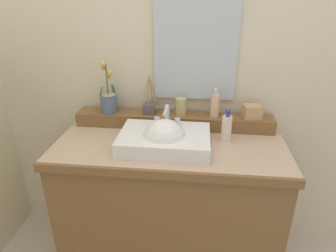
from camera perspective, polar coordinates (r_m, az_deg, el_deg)
name	(u,v)px	position (r m, az deg, el deg)	size (l,w,h in m)	color
wall_back	(177,26)	(1.81, 1.79, 18.55)	(3.00, 0.20, 2.75)	beige
vanity_cabinet	(170,204)	(1.82, 0.35, -14.65)	(1.22, 0.57, 0.82)	brown
back_ledge	(174,120)	(1.76, 1.09, 1.06)	(1.15, 0.13, 0.08)	brown
sink_basin	(164,140)	(1.53, -0.68, -2.66)	(0.46, 0.32, 0.26)	white
potted_plant	(109,100)	(1.79, -11.27, 4.98)	(0.10, 0.10, 0.31)	slate
soap_dispenser	(215,105)	(1.72, 8.96, 4.07)	(0.05, 0.05, 0.17)	beige
tumbler_cup	(181,107)	(1.73, 2.45, 3.72)	(0.06, 0.06, 0.10)	tan
reed_diffuser	(150,107)	(1.76, -3.55, 3.56)	(0.10, 0.12, 0.24)	#4F474D
trinket_box	(252,112)	(1.75, 15.78, 2.64)	(0.10, 0.08, 0.08)	tan
lotion_bottle	(227,128)	(1.61, 11.12, -0.37)	(0.05, 0.06, 0.18)	beige
mirror	(196,47)	(1.71, 5.29, 14.81)	(0.46, 0.02, 0.59)	silver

